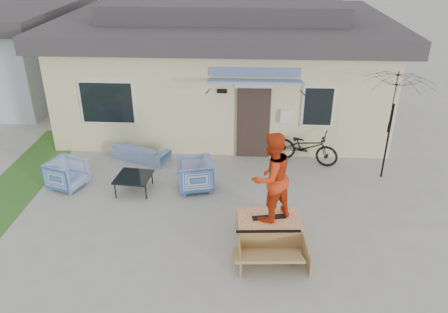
# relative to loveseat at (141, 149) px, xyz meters

# --- Properties ---
(ground) EXTENTS (90.00, 90.00, 0.00)m
(ground) POSITION_rel_loveseat_xyz_m (2.25, -4.09, -0.33)
(ground) COLOR #989790
(ground) RESTS_ON ground
(grass_strip) EXTENTS (1.40, 8.00, 0.01)m
(grass_strip) POSITION_rel_loveseat_xyz_m (-2.95, -2.09, -0.33)
(grass_strip) COLOR #2E5E22
(grass_strip) RESTS_ON ground
(house) EXTENTS (10.80, 8.49, 4.10)m
(house) POSITION_rel_loveseat_xyz_m (2.25, 3.90, 1.61)
(house) COLOR beige
(house) RESTS_ON ground
(loveseat) EXTENTS (1.76, 1.08, 0.66)m
(loveseat) POSITION_rel_loveseat_xyz_m (0.00, 0.00, 0.00)
(loveseat) COLOR #214F94
(loveseat) RESTS_ON ground
(armchair_left) EXTENTS (0.99, 1.02, 0.84)m
(armchair_left) POSITION_rel_loveseat_xyz_m (-1.55, -1.69, 0.09)
(armchair_left) COLOR #214F94
(armchair_left) RESTS_ON ground
(armchair_right) EXTENTS (0.99, 1.03, 0.89)m
(armchair_right) POSITION_rel_loveseat_xyz_m (1.77, -1.59, 0.11)
(armchair_right) COLOR #214F94
(armchair_right) RESTS_ON ground
(coffee_table) EXTENTS (0.94, 0.94, 0.42)m
(coffee_table) POSITION_rel_loveseat_xyz_m (0.22, -1.79, -0.12)
(coffee_table) COLOR black
(coffee_table) RESTS_ON ground
(bicycle) EXTENTS (1.97, 1.28, 1.19)m
(bicycle) POSITION_rel_loveseat_xyz_m (4.77, 0.07, 0.27)
(bicycle) COLOR black
(bicycle) RESTS_ON ground
(patio_umbrella) EXTENTS (2.27, 2.20, 2.20)m
(patio_umbrella) POSITION_rel_loveseat_xyz_m (6.76, -0.70, 1.42)
(patio_umbrella) COLOR black
(patio_umbrella) RESTS_ON ground
(skate_ramp) EXTENTS (1.46, 1.87, 0.45)m
(skate_ramp) POSITION_rel_loveseat_xyz_m (3.59, -3.53, -0.11)
(skate_ramp) COLOR #9A7644
(skate_ramp) RESTS_ON ground
(skateboard) EXTENTS (0.75, 0.31, 0.05)m
(skateboard) POSITION_rel_loveseat_xyz_m (3.59, -3.49, 0.14)
(skateboard) COLOR black
(skateboard) RESTS_ON skate_ramp
(skater) EXTENTS (1.21, 1.18, 1.97)m
(skater) POSITION_rel_loveseat_xyz_m (3.59, -3.49, 1.14)
(skater) COLOR red
(skater) RESTS_ON skateboard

